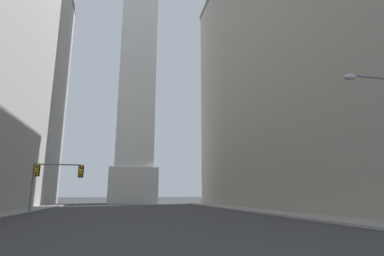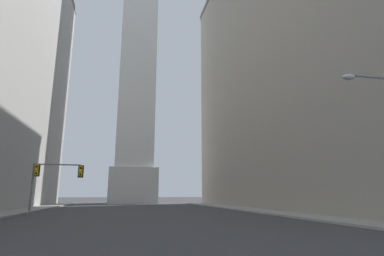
% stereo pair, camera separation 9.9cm
% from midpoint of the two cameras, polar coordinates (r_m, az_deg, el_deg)
% --- Properties ---
extents(sidewalk_right, '(5.00, 75.00, 0.15)m').
position_cam_midpoint_polar(sidewalk_right, '(27.62, 21.87, -15.23)').
color(sidewalk_right, gray).
rests_on(sidewalk_right, ground_plane).
extents(building_right, '(26.33, 55.74, 42.85)m').
position_cam_midpoint_polar(building_right, '(48.32, 26.30, 12.84)').
color(building_right, gray).
rests_on(building_right, ground_plane).
extents(obelisk, '(9.37, 9.37, 72.46)m').
position_cam_midpoint_polar(obelisk, '(70.88, -10.19, 15.24)').
color(obelisk, silver).
rests_on(obelisk, ground_plane).
extents(traffic_light_mid_left, '(5.10, 0.51, 4.96)m').
position_cam_midpoint_polar(traffic_light_mid_left, '(34.81, -25.31, -8.07)').
color(traffic_light_mid_left, slate).
rests_on(traffic_light_mid_left, ground_plane).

